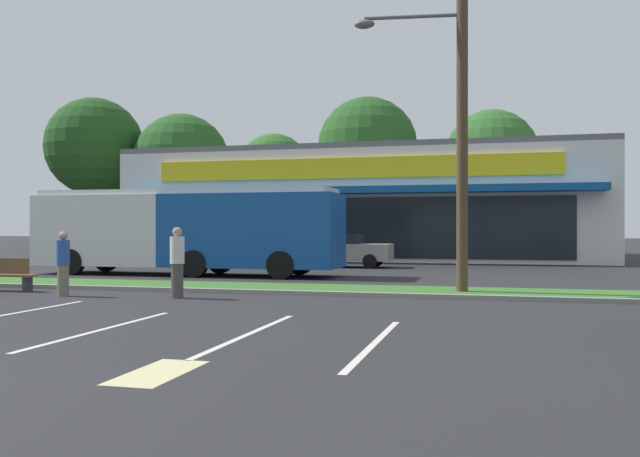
% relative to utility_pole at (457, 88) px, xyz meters
% --- Properties ---
extents(grass_median, '(56.00, 2.20, 0.12)m').
position_rel_utility_pole_xyz_m(grass_median, '(-6.46, 0.30, -5.48)').
color(grass_median, '#386B28').
rests_on(grass_median, ground_plane).
extents(curb_lip, '(56.00, 0.24, 0.12)m').
position_rel_utility_pole_xyz_m(curb_lip, '(-6.46, -0.92, -5.48)').
color(curb_lip, gray).
rests_on(curb_lip, ground_plane).
extents(parking_stripe_0, '(0.12, 4.80, 0.01)m').
position_rel_utility_pole_xyz_m(parking_stripe_0, '(-8.85, -6.13, -5.53)').
color(parking_stripe_0, silver).
rests_on(parking_stripe_0, ground_plane).
extents(parking_stripe_1, '(0.12, 4.80, 0.01)m').
position_rel_utility_pole_xyz_m(parking_stripe_1, '(-5.78, -7.66, -5.53)').
color(parking_stripe_1, silver).
rests_on(parking_stripe_1, ground_plane).
extents(parking_stripe_2, '(0.12, 4.80, 0.01)m').
position_rel_utility_pole_xyz_m(parking_stripe_2, '(-3.08, -7.48, -5.53)').
color(parking_stripe_2, silver).
rests_on(parking_stripe_2, ground_plane).
extents(parking_stripe_3, '(0.12, 4.80, 0.01)m').
position_rel_utility_pole_xyz_m(parking_stripe_3, '(-0.85, -7.82, -5.53)').
color(parking_stripe_3, silver).
rests_on(parking_stripe_3, ground_plane).
extents(lot_arrow, '(0.70, 1.60, 0.01)m').
position_rel_utility_pole_xyz_m(lot_arrow, '(-3.11, -10.65, -5.53)').
color(lot_arrow, beige).
rests_on(lot_arrow, ground_plane).
extents(storefront_building, '(26.84, 12.98, 6.32)m').
position_rel_utility_pole_xyz_m(storefront_building, '(-6.44, 22.12, -2.37)').
color(storefront_building, silver).
rests_on(storefront_building, ground_plane).
extents(tree_far_left, '(7.76, 7.76, 12.17)m').
position_rel_utility_pole_xyz_m(tree_far_left, '(-29.97, 29.48, 2.74)').
color(tree_far_left, '#473323').
rests_on(tree_far_left, ground_plane).
extents(tree_left, '(7.52, 7.52, 10.74)m').
position_rel_utility_pole_xyz_m(tree_left, '(-22.80, 30.32, 1.43)').
color(tree_left, '#473323').
rests_on(tree_left, ground_plane).
extents(tree_mid_left, '(5.73, 5.73, 9.18)m').
position_rel_utility_pole_xyz_m(tree_mid_left, '(-15.73, 31.99, 0.75)').
color(tree_mid_left, '#473323').
rests_on(tree_mid_left, ground_plane).
extents(tree_mid, '(7.16, 7.16, 11.21)m').
position_rel_utility_pole_xyz_m(tree_mid, '(-7.86, 29.64, 2.08)').
color(tree_mid, '#473323').
rests_on(tree_mid, ground_plane).
extents(tree_mid_right, '(6.52, 6.52, 10.06)m').
position_rel_utility_pole_xyz_m(tree_mid_right, '(0.81, 30.39, 1.25)').
color(tree_mid_right, '#473323').
rests_on(tree_mid_right, ground_plane).
extents(utility_pole, '(3.07, 2.40, 10.38)m').
position_rel_utility_pole_xyz_m(utility_pole, '(0.00, 0.00, 0.00)').
color(utility_pole, '#4C3826').
rests_on(utility_pole, ground_plane).
extents(city_bus, '(12.02, 2.71, 3.25)m').
position_rel_utility_pole_xyz_m(city_bus, '(-10.45, 5.41, -3.77)').
color(city_bus, '#144793').
rests_on(city_bus, ground_plane).
extents(bus_stop_bench, '(1.60, 0.45, 0.95)m').
position_rel_utility_pole_xyz_m(bus_stop_bench, '(-12.44, -1.95, -5.03)').
color(bus_stop_bench, brown).
rests_on(bus_stop_bench, ground_plane).
extents(car_1, '(4.30, 1.89, 1.51)m').
position_rel_utility_pole_xyz_m(car_1, '(-5.71, 11.91, -4.76)').
color(car_1, '#9E998C').
rests_on(car_1, ground_plane).
extents(pedestrian_near_bench, '(0.34, 0.34, 1.71)m').
position_rel_utility_pole_xyz_m(pedestrian_near_bench, '(-10.08, -2.72, -4.68)').
color(pedestrian_near_bench, '#726651').
rests_on(pedestrian_near_bench, ground_plane).
extents(pedestrian_mid, '(0.37, 0.37, 1.82)m').
position_rel_utility_pole_xyz_m(pedestrian_mid, '(-6.93, -2.42, -4.62)').
color(pedestrian_mid, '#47423D').
rests_on(pedestrian_mid, ground_plane).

